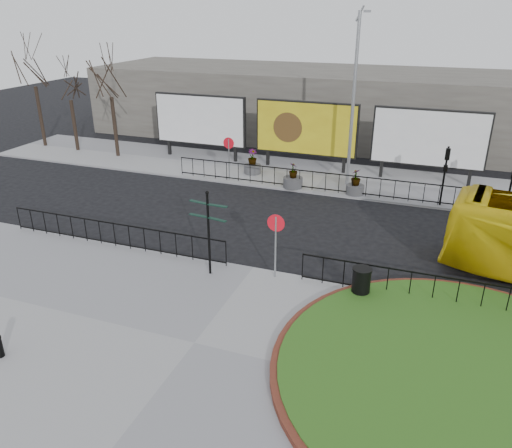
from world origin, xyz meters
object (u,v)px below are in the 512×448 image
at_px(fingerpost_sign, 208,225).
at_px(planter_c, 355,186).
at_px(billboard_mid, 306,129).
at_px(planter_b, 293,180).
at_px(litter_bin, 361,283).
at_px(planter_a, 252,165).
at_px(lamp_post, 353,99).

bearing_deg(fingerpost_sign, planter_c, 81.77).
bearing_deg(billboard_mid, planter_b, -85.20).
bearing_deg(litter_bin, planter_c, 100.94).
bearing_deg(billboard_mid, litter_bin, -67.50).
distance_m(fingerpost_sign, planter_b, 10.51).
distance_m(planter_a, planter_b, 3.38).
relative_size(planter_b, planter_c, 1.02).
relative_size(billboard_mid, planter_b, 4.41).
height_order(lamp_post, litter_bin, lamp_post).
bearing_deg(planter_c, billboard_mid, 136.82).
bearing_deg(planter_c, lamp_post, 114.79).
distance_m(lamp_post, planter_c, 4.54).
height_order(lamp_post, planter_a, lamp_post).
height_order(fingerpost_sign, planter_a, fingerpost_sign).
distance_m(billboard_mid, planter_c, 5.46).
bearing_deg(planter_b, fingerpost_sign, -90.83).
relative_size(planter_a, planter_b, 1.05).
distance_m(billboard_mid, lamp_post, 4.23).
distance_m(fingerpost_sign, planter_c, 11.18).
relative_size(billboard_mid, planter_a, 4.22).
bearing_deg(planter_a, planter_c, -13.23).
distance_m(planter_b, planter_c, 3.40).
relative_size(planter_a, planter_c, 1.07).
bearing_deg(billboard_mid, fingerpost_sign, -89.38).
relative_size(litter_bin, planter_c, 0.80).
distance_m(fingerpost_sign, planter_a, 12.41).
xyz_separation_m(planter_a, planter_c, (6.38, -1.50, -0.03)).
relative_size(billboard_mid, fingerpost_sign, 1.90).
relative_size(billboard_mid, lamp_post, 0.67).
bearing_deg(fingerpost_sign, litter_bin, 13.23).
bearing_deg(planter_c, litter_bin, -79.06).
bearing_deg(lamp_post, planter_b, -149.42).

